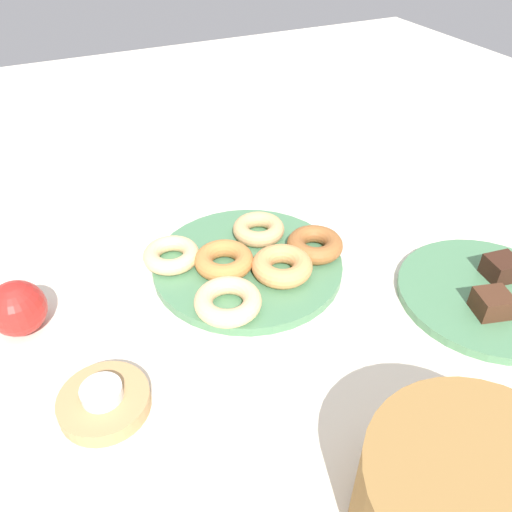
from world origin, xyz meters
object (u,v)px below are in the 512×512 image
(tealight, at_px, (102,392))
(basket, at_px, (473,511))
(donut_3, at_px, (315,245))
(donut_plate, at_px, (248,264))
(donut_0, at_px, (171,255))
(donut_2, at_px, (259,229))
(donut_5, at_px, (223,259))
(brownie_near, at_px, (501,268))
(donut_4, at_px, (228,301))
(brownie_far, at_px, (492,303))
(donut_1, at_px, (282,266))
(cake_plate, at_px, (487,295))
(apple, at_px, (17,308))
(candle_holder, at_px, (104,402))

(tealight, relative_size, basket, 0.23)
(donut_3, bearing_deg, basket, 77.68)
(donut_plate, xyz_separation_m, donut_0, (0.10, -0.05, 0.02))
(donut_0, distance_m, tealight, 0.26)
(donut_0, xyz_separation_m, donut_2, (-0.15, -0.01, 0.00))
(donut_0, distance_m, donut_5, 0.08)
(tealight, bearing_deg, donut_plate, -147.39)
(donut_5, height_order, brownie_near, brownie_near)
(donut_4, height_order, donut_5, donut_5)
(donut_5, bearing_deg, basket, 96.35)
(donut_5, height_order, brownie_far, brownie_far)
(donut_1, relative_size, donut_5, 1.02)
(brownie_far, bearing_deg, cake_plate, -135.00)
(brownie_far, bearing_deg, donut_2, -54.73)
(donut_0, xyz_separation_m, basket, (-0.12, 0.49, 0.03))
(donut_plate, bearing_deg, apple, -1.90)
(donut_0, bearing_deg, donut_2, -178.03)
(donut_2, distance_m, donut_3, 0.10)
(donut_1, height_order, donut_4, donut_1)
(donut_plate, relative_size, candle_holder, 2.77)
(donut_0, relative_size, basket, 0.42)
(donut_plate, distance_m, donut_1, 0.06)
(donut_1, relative_size, candle_holder, 0.86)
(donut_1, bearing_deg, candle_holder, 21.44)
(donut_1, bearing_deg, tealight, 21.44)
(donut_4, xyz_separation_m, candle_holder, (0.19, 0.08, -0.02))
(donut_5, bearing_deg, donut_2, -148.68)
(donut_3, distance_m, candle_holder, 0.38)
(cake_plate, bearing_deg, donut_5, -33.40)
(donut_3, relative_size, brownie_far, 1.98)
(donut_4, relative_size, apple, 1.24)
(donut_1, relative_size, cake_plate, 0.36)
(brownie_far, relative_size, apple, 0.59)
(donut_4, distance_m, candle_holder, 0.20)
(donut_2, distance_m, tealight, 0.37)
(cake_plate, bearing_deg, candle_holder, -4.99)
(brownie_near, bearing_deg, basket, 39.72)
(cake_plate, bearing_deg, tealight, -4.99)
(donut_plate, height_order, donut_1, donut_1)
(donut_4, bearing_deg, donut_5, -108.43)
(donut_1, bearing_deg, donut_0, -35.15)
(donut_0, distance_m, apple, 0.22)
(cake_plate, bearing_deg, donut_1, -32.56)
(donut_0, height_order, brownie_near, brownie_near)
(brownie_near, height_order, apple, apple)
(donut_plate, bearing_deg, candle_holder, 32.61)
(donut_0, height_order, donut_3, donut_3)
(donut_0, bearing_deg, donut_4, 105.98)
(basket, bearing_deg, donut_3, -102.32)
(cake_plate, relative_size, brownie_near, 5.75)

